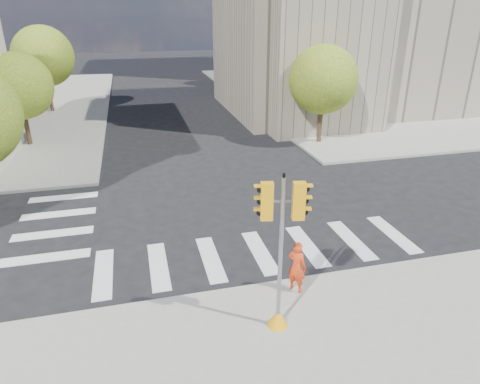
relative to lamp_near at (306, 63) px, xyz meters
name	(u,v)px	position (x,y,z in m)	size (l,w,h in m)	color
ground	(248,227)	(-8.00, -14.00, -4.58)	(160.00, 160.00, 0.00)	black
sidewalk_far_right	(366,92)	(12.00, 12.00, -4.50)	(28.00, 40.00, 0.15)	gray
civic_building	(371,19)	(7.59, 5.12, 2.68)	(26.00, 16.00, 19.39)	gray
tree_lw_mid	(19,86)	(-18.50, 0.00, -0.82)	(4.00, 4.00, 5.77)	#382616
tree_lw_far	(43,56)	(-18.50, 10.00, -0.04)	(4.80, 4.80, 6.95)	#382616
tree_re_near	(323,80)	(-0.50, -4.00, -0.53)	(4.20, 4.20, 6.16)	#382616
tree_re_mid	(265,56)	(-0.50, 8.00, -0.23)	(4.60, 4.60, 6.66)	#382616
tree_re_far	(232,50)	(-0.50, 20.00, -0.71)	(4.00, 4.00, 5.88)	#382616
lamp_near	(306,63)	(0.00, 0.00, 0.00)	(0.35, 0.18, 8.11)	black
lamp_far	(251,47)	(0.00, 14.00, 0.00)	(0.35, 0.18, 8.11)	black
traffic_signal	(280,267)	(-8.81, -19.97, -2.57)	(1.08, 0.56, 4.40)	#EEA10C
photographer	(297,267)	(-7.76, -18.60, -3.60)	(0.61, 0.40, 1.66)	#EF4016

